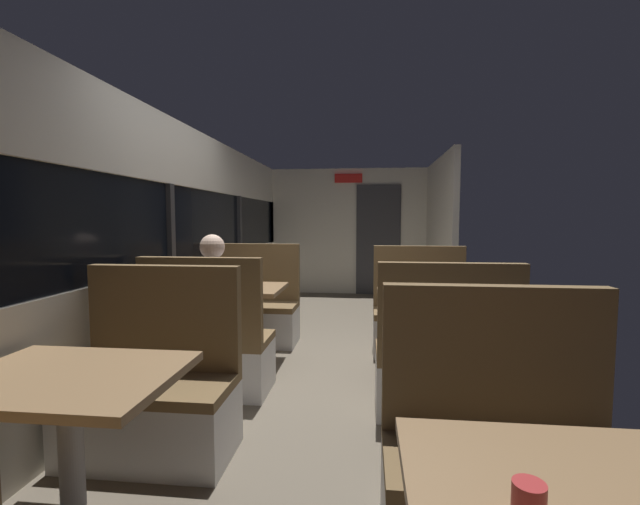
# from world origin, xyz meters

# --- Properties ---
(ground_plane) EXTENTS (3.30, 9.20, 0.02)m
(ground_plane) POSITION_xyz_m (0.00, 0.00, -0.01)
(ground_plane) COLOR #665B4C
(carriage_window_panel_left) EXTENTS (0.09, 8.48, 2.30)m
(carriage_window_panel_left) POSITION_xyz_m (-1.45, 0.00, 1.11)
(carriage_window_panel_left) COLOR beige
(carriage_window_panel_left) RESTS_ON ground_plane
(carriage_end_bulkhead) EXTENTS (2.90, 0.11, 2.30)m
(carriage_end_bulkhead) POSITION_xyz_m (0.06, 4.19, 1.14)
(carriage_end_bulkhead) COLOR beige
(carriage_end_bulkhead) RESTS_ON ground_plane
(carriage_aisle_panel_right) EXTENTS (0.08, 2.40, 2.30)m
(carriage_aisle_panel_right) POSITION_xyz_m (1.45, 3.00, 1.15)
(carriage_aisle_panel_right) COLOR beige
(carriage_aisle_panel_right) RESTS_ON ground_plane
(dining_table_near_window) EXTENTS (0.90, 0.70, 0.74)m
(dining_table_near_window) POSITION_xyz_m (-0.89, -2.09, 0.64)
(dining_table_near_window) COLOR #9E9EA3
(dining_table_near_window) RESTS_ON ground_plane
(bench_near_window_facing_entry) EXTENTS (0.95, 0.50, 1.10)m
(bench_near_window_facing_entry) POSITION_xyz_m (-0.89, -1.39, 0.33)
(bench_near_window_facing_entry) COLOR silver
(bench_near_window_facing_entry) RESTS_ON ground_plane
(dining_table_mid_window) EXTENTS (0.90, 0.70, 0.74)m
(dining_table_mid_window) POSITION_xyz_m (-0.89, 0.21, 0.64)
(dining_table_mid_window) COLOR #9E9EA3
(dining_table_mid_window) RESTS_ON ground_plane
(bench_mid_window_facing_end) EXTENTS (0.95, 0.50, 1.10)m
(bench_mid_window_facing_end) POSITION_xyz_m (-0.89, -0.49, 0.33)
(bench_mid_window_facing_end) COLOR silver
(bench_mid_window_facing_end) RESTS_ON ground_plane
(bench_mid_window_facing_entry) EXTENTS (0.95, 0.50, 1.10)m
(bench_mid_window_facing_entry) POSITION_xyz_m (-0.89, 0.90, 0.33)
(bench_mid_window_facing_entry) COLOR silver
(bench_mid_window_facing_entry) RESTS_ON ground_plane
(bench_front_aisle_facing_entry) EXTENTS (0.95, 0.50, 1.10)m
(bench_front_aisle_facing_entry) POSITION_xyz_m (0.89, -1.99, 0.33)
(bench_front_aisle_facing_entry) COLOR silver
(bench_front_aisle_facing_entry) RESTS_ON ground_plane
(dining_table_rear_aisle) EXTENTS (0.90, 0.70, 0.74)m
(dining_table_rear_aisle) POSITION_xyz_m (0.89, 0.01, 0.64)
(dining_table_rear_aisle) COLOR #9E9EA3
(dining_table_rear_aisle) RESTS_ON ground_plane
(bench_rear_aisle_facing_end) EXTENTS (0.95, 0.50, 1.10)m
(bench_rear_aisle_facing_end) POSITION_xyz_m (0.89, -0.69, 0.33)
(bench_rear_aisle_facing_end) COLOR silver
(bench_rear_aisle_facing_end) RESTS_ON ground_plane
(bench_rear_aisle_facing_entry) EXTENTS (0.95, 0.50, 1.10)m
(bench_rear_aisle_facing_entry) POSITION_xyz_m (0.89, 0.70, 0.33)
(bench_rear_aisle_facing_entry) COLOR silver
(bench_rear_aisle_facing_entry) RESTS_ON ground_plane
(seated_passenger) EXTENTS (0.47, 0.55, 1.26)m
(seated_passenger) POSITION_xyz_m (-0.89, -0.42, 0.54)
(seated_passenger) COLOR #26262D
(seated_passenger) RESTS_ON ground_plane
(coffee_cup_primary) EXTENTS (0.07, 0.07, 0.09)m
(coffee_cup_primary) POSITION_xyz_m (0.69, -2.80, 0.79)
(coffee_cup_primary) COLOR #B23333
(coffee_cup_primary) RESTS_ON dining_table_front_aisle
(coffee_cup_secondary) EXTENTS (0.07, 0.07, 0.09)m
(coffee_cup_secondary) POSITION_xyz_m (-0.86, 0.36, 0.79)
(coffee_cup_secondary) COLOR #B23333
(coffee_cup_secondary) RESTS_ON dining_table_mid_window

